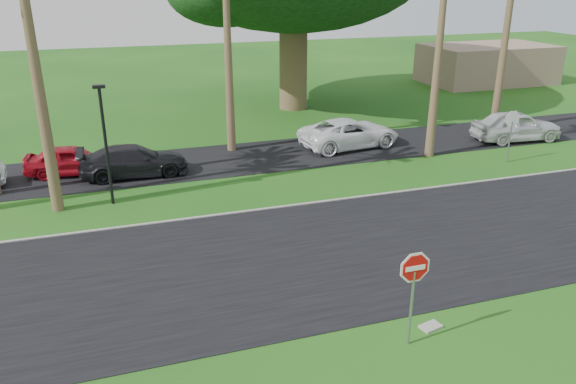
# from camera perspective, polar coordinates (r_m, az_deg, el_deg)

# --- Properties ---
(ground) EXTENTS (120.00, 120.00, 0.00)m
(ground) POSITION_cam_1_polar(r_m,az_deg,el_deg) (16.45, 5.33, -9.48)
(ground) COLOR #184C13
(ground) RESTS_ON ground
(road) EXTENTS (120.00, 8.00, 0.02)m
(road) POSITION_cam_1_polar(r_m,az_deg,el_deg) (18.05, 2.82, -6.39)
(road) COLOR black
(road) RESTS_ON ground
(parking_strip) EXTENTS (120.00, 5.00, 0.02)m
(parking_strip) POSITION_cam_1_polar(r_m,az_deg,el_deg) (27.36, -5.03, 3.42)
(parking_strip) COLOR black
(parking_strip) RESTS_ON ground
(curb) EXTENTS (120.00, 0.12, 0.06)m
(curb) POSITION_cam_1_polar(r_m,az_deg,el_deg) (21.51, -1.02, -1.56)
(curb) COLOR gray
(curb) RESTS_ON ground
(stop_sign_near) EXTENTS (1.05, 0.07, 2.62)m
(stop_sign_near) POSITION_cam_1_polar(r_m,az_deg,el_deg) (13.48, 12.66, -8.71)
(stop_sign_near) COLOR gray
(stop_sign_near) RESTS_ON ground
(stop_sign_far) EXTENTS (1.05, 0.07, 2.62)m
(stop_sign_far) POSITION_cam_1_polar(r_m,az_deg,el_deg) (28.24, 21.77, 6.26)
(stop_sign_far) COLOR gray
(stop_sign_far) RESTS_ON ground
(streetlight_right) EXTENTS (0.45, 0.25, 4.64)m
(streetlight_right) POSITION_cam_1_polar(r_m,az_deg,el_deg) (22.14, -18.09, 5.24)
(streetlight_right) COLOR black
(streetlight_right) RESTS_ON ground
(building_far) EXTENTS (10.00, 6.00, 3.00)m
(building_far) POSITION_cam_1_polar(r_m,az_deg,el_deg) (49.48, 19.56, 12.17)
(building_far) COLOR gray
(building_far) RESTS_ON ground
(car_red) EXTENTS (4.06, 2.07, 1.32)m
(car_red) POSITION_cam_1_polar(r_m,az_deg,el_deg) (26.67, -21.19, 3.01)
(car_red) COLOR #A10D1A
(car_red) RESTS_ON ground
(car_dark) EXTENTS (4.70, 1.97, 1.35)m
(car_dark) POSITION_cam_1_polar(r_m,az_deg,el_deg) (25.63, -15.41, 3.03)
(car_dark) COLOR black
(car_dark) RESTS_ON ground
(car_minivan) EXTENTS (5.50, 3.07, 1.45)m
(car_minivan) POSITION_cam_1_polar(r_m,az_deg,el_deg) (29.10, 6.28, 5.95)
(car_minivan) COLOR white
(car_minivan) RESTS_ON ground
(car_pickup) EXTENTS (4.86, 2.30, 1.60)m
(car_pickup) POSITION_cam_1_polar(r_m,az_deg,el_deg) (32.41, 22.18, 6.22)
(car_pickup) COLOR silver
(car_pickup) RESTS_ON ground
(utility_slab) EXTENTS (0.61, 0.46, 0.06)m
(utility_slab) POSITION_cam_1_polar(r_m,az_deg,el_deg) (15.10, 14.29, -13.10)
(utility_slab) COLOR gray
(utility_slab) RESTS_ON ground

